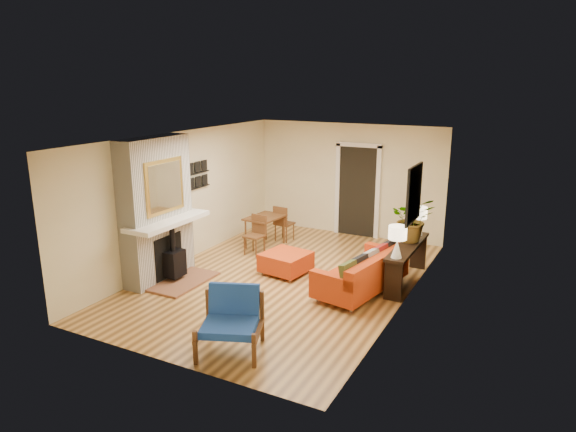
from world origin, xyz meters
name	(u,v)px	position (x,y,z in m)	size (l,w,h in m)	color
room_shell	(364,190)	(0.60, 2.63, 1.24)	(6.50, 6.50, 6.50)	tan
fireplace	(158,213)	(-2.00, -1.00, 1.24)	(1.09, 1.68, 2.60)	white
sofa	(365,273)	(1.54, 0.13, 0.34)	(1.19, 2.09, 0.77)	silver
ottoman	(286,261)	(-0.08, 0.27, 0.23)	(0.89, 0.89, 0.40)	silver
blue_chair	(232,317)	(0.56, -2.54, 0.46)	(1.05, 1.04, 0.86)	brown
dining_table	(267,223)	(-1.18, 1.51, 0.54)	(0.74, 1.55, 0.82)	brown
console_table	(407,253)	(2.07, 0.83, 0.58)	(0.34, 1.85, 0.72)	black
lamp_near	(397,238)	(2.07, 0.08, 1.06)	(0.30, 0.30, 0.54)	white
lamp_far	(419,217)	(2.07, 1.53, 1.06)	(0.30, 0.30, 0.54)	white
houseplant	(412,219)	(2.06, 1.08, 1.14)	(0.75, 0.65, 0.84)	#1E5919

